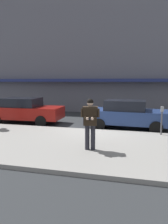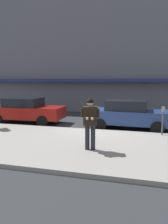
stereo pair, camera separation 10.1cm
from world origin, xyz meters
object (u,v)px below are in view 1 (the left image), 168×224
object	(u,v)px
parking_meter	(162,117)
man_texting_on_phone	(90,119)
parked_sedan_mid	(128,114)
parked_sedan_near	(24,110)

from	to	relation	value
parking_meter	man_texting_on_phone	bearing A→B (deg)	-132.08
parked_sedan_mid	parking_meter	bearing A→B (deg)	-43.83
parked_sedan_near	man_texting_on_phone	distance (m)	6.83
parked_sedan_near	man_texting_on_phone	bearing A→B (deg)	-41.52
parking_meter	parked_sedan_near	bearing A→B (deg)	168.26
parked_sedan_near	parking_meter	xyz separation A→B (m)	(7.73, -1.61, 0.18)
parked_sedan_mid	parking_meter	world-z (taller)	parked_sedan_mid
parked_sedan_mid	parking_meter	xyz separation A→B (m)	(1.57, -1.50, 0.18)
parked_sedan_near	parked_sedan_mid	size ratio (longest dim) A/B	1.00
parked_sedan_near	parked_sedan_mid	world-z (taller)	same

